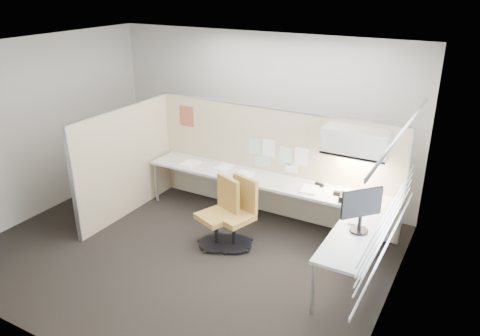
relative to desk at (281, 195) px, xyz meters
The scene contains 26 objects.
floor 1.58m from the desk, 129.58° to the right, with size 5.50×4.50×0.01m, color black.
ceiling 2.64m from the desk, 129.58° to the right, with size 5.50×4.50×0.01m, color white.
wall_back 1.66m from the desk, 129.62° to the left, with size 5.50×0.02×2.80m, color beige.
wall_front 3.59m from the desk, 105.41° to the right, with size 5.50×0.02×2.80m, color beige.
wall_left 3.93m from the desk, 162.99° to the right, with size 0.02×4.50×2.80m, color beige.
wall_right 2.28m from the desk, 31.75° to the right, with size 0.02×4.50×2.80m, color beige.
window_pane 2.32m from the desk, 32.11° to the right, with size 0.01×2.80×1.30m, color #99A6B2.
partition_back 0.67m from the desk, 128.75° to the left, with size 4.10×0.06×1.75m, color beige.
partition_left 2.52m from the desk, 165.56° to the right, with size 0.06×2.20×1.75m, color beige.
desk is the anchor object (origin of this frame).
overhead_bin 1.35m from the desk, 15.24° to the left, with size 0.90×0.36×0.38m, color beige.
task_light_strip 1.22m from the desk, 15.24° to the left, with size 0.60×0.06×0.02m, color #FFEABF.
pinned_papers 0.69m from the desk, 124.37° to the left, with size 1.01×0.00×0.47m.
poster 2.19m from the desk, 167.47° to the left, with size 0.28×0.00×0.35m, color #DA551B.
chair_left 0.98m from the desk, 127.28° to the right, with size 0.60×0.62×0.99m.
chair_right 0.77m from the desk, 118.68° to the right, with size 0.58×0.60×1.00m.
monitor 1.62m from the desk, 28.28° to the right, with size 0.39×0.42×0.57m.
phone 1.00m from the desk, ahead, with size 0.22×0.21×0.12m.
stapler 0.59m from the desk, 31.56° to the left, with size 0.14×0.04×0.05m, color black.
tape_dispenser 0.84m from the desk, ahead, with size 0.10×0.06×0.06m, color black.
coat_hook 2.93m from the desk, 153.46° to the right, with size 0.18×0.44×1.34m.
paper_stack_0 1.70m from the desk, behind, with size 0.23×0.30×0.03m, color white.
paper_stack_1 1.14m from the desk, 168.86° to the left, with size 0.23×0.30×0.02m, color white.
paper_stack_2 0.70m from the desk, behind, with size 0.23×0.30×0.04m, color white.
paper_stack_3 0.44m from the desk, 11.14° to the left, with size 0.23×0.30×0.03m, color white.
paper_stack_4 1.38m from the desk, 19.76° to the right, with size 0.23×0.30×0.02m, color white.
Camera 1 is at (3.45, -4.66, 3.63)m, focal length 35.00 mm.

